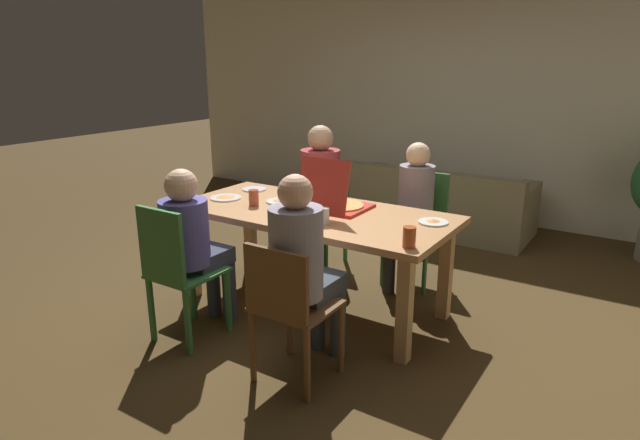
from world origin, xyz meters
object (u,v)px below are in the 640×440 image
at_px(person_3, 303,261).
at_px(plate_0, 279,201).
at_px(chair_1, 325,211).
at_px(chair_0, 419,220).
at_px(drinking_glass_0, 409,237).
at_px(chair_3, 288,305).
at_px(drinking_glass_2, 254,198).
at_px(plate_2, 226,197).
at_px(chair_2, 177,271).
at_px(dining_table, 313,223).
at_px(plate_3, 254,189).
at_px(drinking_glass_1, 325,216).
at_px(couch, 435,206).
at_px(person_2, 192,238).
at_px(pizza_box_0, 337,203).
at_px(plate_1, 433,222).
at_px(person_0, 412,205).
at_px(person_1, 317,185).

xyz_separation_m(person_3, plate_0, (-0.81, 0.85, 0.05)).
bearing_deg(chair_1, chair_0, 4.40).
bearing_deg(drinking_glass_0, person_3, -136.80).
height_order(chair_1, drinking_glass_0, drinking_glass_0).
bearing_deg(chair_3, drinking_glass_2, 138.17).
relative_size(chair_1, plate_2, 3.54).
bearing_deg(chair_2, dining_table, 64.49).
height_order(chair_1, plate_3, chair_1).
distance_m(drinking_glass_1, couch, 2.67).
xyz_separation_m(plate_3, drinking_glass_0, (1.69, -0.62, 0.06)).
bearing_deg(plate_2, person_2, -64.55).
distance_m(chair_1, plate_2, 1.05).
distance_m(person_2, pizza_box_0, 1.07).
relative_size(drinking_glass_1, drinking_glass_2, 0.93).
bearing_deg(drinking_glass_2, plate_1, 13.60).
distance_m(plate_0, plate_2, 0.45).
height_order(chair_3, pizza_box_0, pizza_box_0).
distance_m(chair_2, drinking_glass_2, 0.86).
height_order(person_3, couch, person_3).
relative_size(person_2, drinking_glass_1, 10.24).
distance_m(dining_table, plate_1, 0.89).
bearing_deg(chair_1, plate_2, -109.08).
distance_m(pizza_box_0, plate_2, 0.94).
relative_size(person_0, person_3, 0.96).
xyz_separation_m(chair_3, plate_2, (-1.23, 0.85, 0.27)).
xyz_separation_m(chair_2, plate_2, (-0.33, 0.85, 0.27)).
distance_m(dining_table, person_0, 0.90).
xyz_separation_m(chair_2, drinking_glass_2, (-0.00, 0.80, 0.32)).
distance_m(person_2, drinking_glass_1, 0.90).
height_order(person_1, plate_3, person_1).
height_order(dining_table, person_0, person_0).
relative_size(dining_table, chair_0, 2.23).
xyz_separation_m(person_1, drinking_glass_1, (0.70, -0.99, 0.07)).
relative_size(person_0, drinking_glass_2, 9.75).
distance_m(person_1, drinking_glass_1, 1.21).
height_order(chair_1, plate_0, chair_1).
relative_size(dining_table, chair_2, 2.16).
height_order(person_0, chair_2, person_0).
bearing_deg(person_1, drinking_glass_2, -90.25).
height_order(dining_table, couch, dining_table).
relative_size(plate_1, couch, 0.10).
relative_size(dining_table, person_2, 1.76).
height_order(person_2, drinking_glass_2, person_2).
height_order(person_0, person_1, person_1).
distance_m(chair_3, couch, 3.33).
bearing_deg(plate_2, drinking_glass_2, -7.99).
bearing_deg(plate_3, chair_2, -74.80).
distance_m(dining_table, person_1, 0.87).
bearing_deg(person_2, couch, 80.87).
bearing_deg(person_1, plate_3, -124.09).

